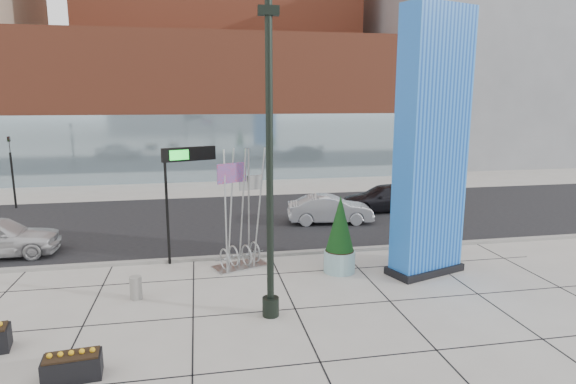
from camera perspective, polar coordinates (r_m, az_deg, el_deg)
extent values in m
plane|color=#9E9991|center=(15.54, -3.59, -12.43)|extent=(160.00, 160.00, 0.00)
cube|color=black|center=(24.99, -6.46, -3.30)|extent=(80.00, 12.00, 0.02)
cube|color=gray|center=(19.24, -5.09, -7.56)|extent=(80.00, 0.30, 0.12)
cube|color=brown|center=(41.24, -7.04, 10.06)|extent=(34.00, 10.00, 11.00)
cube|color=#8CA5B2|center=(36.64, -6.43, 5.25)|extent=(34.00, 0.60, 5.00)
cube|color=slate|center=(53.90, 20.85, 13.39)|extent=(20.00, 18.00, 18.00)
cube|color=#0B3CAE|center=(17.32, 16.65, 5.34)|extent=(2.75, 1.80, 9.20)
cube|color=black|center=(18.28, 15.86, -8.74)|extent=(3.01, 2.06, 0.26)
cylinder|color=black|center=(13.12, -2.19, 3.29)|extent=(0.20, 0.20, 8.84)
cylinder|color=black|center=(14.29, -2.07, -13.41)|extent=(0.49, 0.49, 0.55)
cube|color=black|center=(13.18, -2.33, 20.69)|extent=(0.56, 0.27, 0.24)
cube|color=#AAADAE|center=(18.28, -5.68, -8.69)|extent=(2.18, 1.63, 0.05)
cylinder|color=#AAADAE|center=(17.45, -7.80, -2.17)|extent=(0.08, 0.08, 4.45)
cylinder|color=#AAADAE|center=(17.77, -6.71, -1.90)|extent=(0.08, 0.08, 4.45)
cylinder|color=#AAADAE|center=(17.58, -5.50, -2.01)|extent=(0.08, 0.08, 4.45)
cylinder|color=#AAADAE|center=(17.88, -4.30, -1.77)|extent=(0.08, 0.08, 4.45)
cylinder|color=#AAADAE|center=(17.52, -3.43, -2.03)|extent=(0.08, 0.08, 4.45)
torus|color=#AAADAE|center=(18.03, -7.81, -7.68)|extent=(0.35, 0.78, 0.81)
torus|color=#AAADAE|center=(18.22, -6.43, -7.44)|extent=(0.35, 0.78, 0.81)
torus|color=#AAADAE|center=(18.09, -4.97, -7.55)|extent=(0.35, 0.78, 0.81)
torus|color=#AAADAE|center=(18.30, -3.63, -7.31)|extent=(0.35, 0.78, 0.81)
cube|color=red|center=(17.39, -6.78, 2.30)|extent=(1.06, 0.56, 0.71)
cube|color=#AAADAE|center=(17.62, -4.16, 1.00)|extent=(0.87, 0.28, 0.53)
cylinder|color=gray|center=(16.04, -17.58, -10.77)|extent=(0.38, 0.38, 0.73)
cylinder|color=black|center=(18.44, -14.14, -1.86)|extent=(0.10, 0.10, 4.34)
cube|color=black|center=(18.07, -11.48, 4.32)|extent=(2.00, 0.91, 0.52)
cube|color=#19D833|center=(17.97, -12.81, 4.23)|extent=(0.68, 0.28, 0.36)
cylinder|color=#91BDC3|center=(19.07, 17.19, -7.13)|extent=(1.13, 1.13, 0.79)
cylinder|color=black|center=(18.96, 17.26, -5.99)|extent=(1.04, 1.04, 0.07)
cone|color=black|center=(18.69, 17.43, -3.01)|extent=(1.02, 1.02, 2.03)
cylinder|color=#91BDC3|center=(17.69, 6.10, -8.37)|extent=(0.91, 0.91, 0.64)
cylinder|color=black|center=(17.59, 6.12, -7.39)|extent=(0.84, 0.84, 0.05)
cone|color=black|center=(17.35, 6.17, -4.81)|extent=(0.82, 0.82, 1.65)
cylinder|color=#91BDC3|center=(17.67, 6.11, -8.15)|extent=(1.13, 1.13, 0.79)
cylinder|color=black|center=(17.54, 6.13, -6.93)|extent=(1.04, 1.04, 0.07)
cone|color=black|center=(17.26, 6.20, -3.72)|extent=(1.02, 1.02, 2.03)
cube|color=black|center=(12.45, -24.18, -18.43)|extent=(1.30, 0.74, 0.53)
cube|color=black|center=(12.32, -24.29, -17.28)|extent=(1.20, 0.65, 0.05)
imported|color=#AEB0B6|center=(24.18, 5.00, -2.09)|extent=(4.37, 1.97, 1.39)
imported|color=black|center=(27.23, 11.30, -0.75)|extent=(4.89, 2.05, 1.41)
cylinder|color=black|center=(31.26, -29.79, 1.17)|extent=(0.12, 0.12, 3.20)
imported|color=black|center=(31.02, -30.15, 4.90)|extent=(0.15, 0.18, 0.90)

